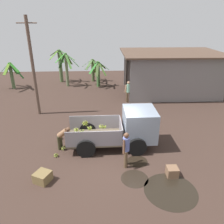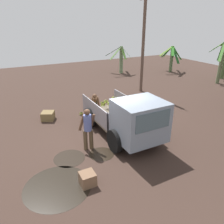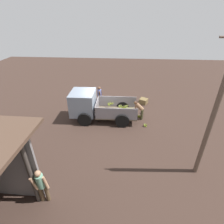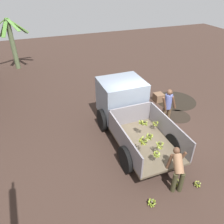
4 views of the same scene
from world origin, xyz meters
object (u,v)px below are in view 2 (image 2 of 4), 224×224
object	(u,v)px
person_foreground_visitor	(88,127)
wooden_crate_1	(88,179)
banana_bunch_on_ground_1	(81,113)
wooden_crate_0	(48,116)
cargo_truck	(133,120)
banana_bunch_on_ground_2	(93,113)
banana_bunch_on_ground_0	(108,107)
utility_pole	(143,44)
person_worker_loading	(94,102)

from	to	relation	value
person_foreground_visitor	wooden_crate_1	world-z (taller)	person_foreground_visitor
banana_bunch_on_ground_1	wooden_crate_0	distance (m)	1.71
person_foreground_visitor	banana_bunch_on_ground_1	size ratio (longest dim) A/B	7.48
banana_bunch_on_ground_1	cargo_truck	bearing A→B (deg)	13.61
wooden_crate_0	person_foreground_visitor	bearing A→B (deg)	13.50
banana_bunch_on_ground_2	cargo_truck	bearing A→B (deg)	5.07
cargo_truck	wooden_crate_1	size ratio (longest dim) A/B	9.76
banana_bunch_on_ground_2	person_foreground_visitor	bearing A→B (deg)	-25.92
banana_bunch_on_ground_0	banana_bunch_on_ground_1	xyz separation A→B (m)	(0.08, -1.67, -0.00)
banana_bunch_on_ground_1	wooden_crate_0	xyz separation A→B (m)	(-0.22, -1.70, 0.11)
cargo_truck	banana_bunch_on_ground_0	distance (m)	3.97
utility_pole	person_foreground_visitor	size ratio (longest dim) A/B	3.75
banana_bunch_on_ground_1	wooden_crate_1	bearing A→B (deg)	-17.66
cargo_truck	person_worker_loading	world-z (taller)	cargo_truck
person_worker_loading	banana_bunch_on_ground_2	world-z (taller)	person_worker_loading
banana_bunch_on_ground_1	banana_bunch_on_ground_2	xyz separation A→B (m)	(0.27, 0.59, 0.02)
wooden_crate_0	wooden_crate_1	size ratio (longest dim) A/B	1.30
cargo_truck	wooden_crate_0	world-z (taller)	cargo_truck
utility_pole	banana_bunch_on_ground_2	xyz separation A→B (m)	(2.37, -4.66, -3.11)
utility_pole	wooden_crate_1	xyz separation A→B (m)	(7.26, -6.89, -3.02)
utility_pole	person_foreground_visitor	distance (m)	8.44
person_worker_loading	banana_bunch_on_ground_1	bearing A→B (deg)	-95.67
banana_bunch_on_ground_0	wooden_crate_1	distance (m)	6.20
person_worker_loading	wooden_crate_0	world-z (taller)	person_worker_loading
utility_pole	cargo_truck	bearing A→B (deg)	-36.91
person_worker_loading	banana_bunch_on_ground_1	world-z (taller)	person_worker_loading
utility_pole	person_worker_loading	bearing A→B (deg)	-62.46
person_worker_loading	banana_bunch_on_ground_2	size ratio (longest dim) A/B	4.89
cargo_truck	utility_pole	size ratio (longest dim) A/B	0.71
wooden_crate_1	person_worker_loading	bearing A→B (deg)	154.64
utility_pole	person_worker_loading	size ratio (longest dim) A/B	4.96
cargo_truck	person_worker_loading	distance (m)	3.43
banana_bunch_on_ground_0	person_worker_loading	bearing A→B (deg)	-69.74
banana_bunch_on_ground_1	wooden_crate_1	size ratio (longest dim) A/B	0.49
wooden_crate_0	wooden_crate_1	distance (m)	5.38
utility_pole	wooden_crate_1	world-z (taller)	utility_pole
banana_bunch_on_ground_0	banana_bunch_on_ground_2	world-z (taller)	banana_bunch_on_ground_2
utility_pole	wooden_crate_0	distance (m)	7.80
cargo_truck	banana_bunch_on_ground_1	distance (m)	3.92
person_worker_loading	banana_bunch_on_ground_2	xyz separation A→B (m)	(-0.02, -0.07, -0.63)
person_foreground_visitor	banana_bunch_on_ground_1	distance (m)	3.47
cargo_truck	person_foreground_visitor	bearing A→B (deg)	-104.40
banana_bunch_on_ground_0	cargo_truck	bearing A→B (deg)	-11.64
banana_bunch_on_ground_2	wooden_crate_1	xyz separation A→B (m)	(4.88, -2.23, 0.09)
banana_bunch_on_ground_0	banana_bunch_on_ground_2	size ratio (longest dim) A/B	0.99
cargo_truck	banana_bunch_on_ground_2	bearing A→B (deg)	-175.41
person_foreground_visitor	banana_bunch_on_ground_2	world-z (taller)	person_foreground_visitor
person_worker_loading	wooden_crate_1	distance (m)	5.41
cargo_truck	utility_pole	world-z (taller)	utility_pole
person_foreground_visitor	person_worker_loading	world-z (taller)	person_foreground_visitor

